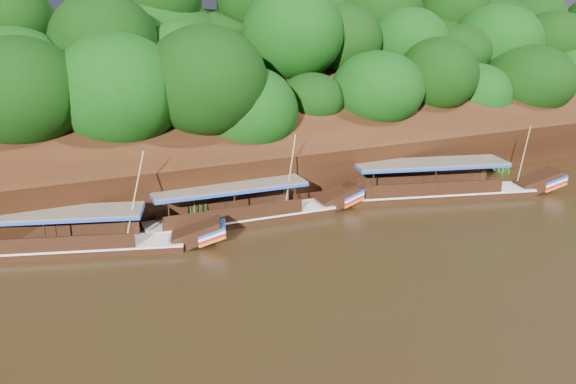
{
  "coord_description": "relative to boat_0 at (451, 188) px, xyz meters",
  "views": [
    {
      "loc": [
        -14.25,
        -22.06,
        12.04
      ],
      "look_at": [
        0.12,
        7.0,
        1.85
      ],
      "focal_mm": 35.0,
      "sensor_mm": 36.0,
      "label": 1
    }
  ],
  "objects": [
    {
      "name": "boat_1",
      "position": [
        -14.2,
        1.73,
        -0.03
      ],
      "size": [
        14.12,
        3.03,
        5.78
      ],
      "rotation": [
        0.0,
        0.0,
        -0.06
      ],
      "color": "black",
      "rests_on": "ground"
    },
    {
      "name": "boat_0",
      "position": [
        0.0,
        0.0,
        0.0
      ],
      "size": [
        15.76,
        6.5,
        5.63
      ],
      "rotation": [
        0.0,
        0.0,
        -0.29
      ],
      "color": "black",
      "rests_on": "ground"
    },
    {
      "name": "reeds",
      "position": [
        -15.85,
        3.17,
        0.33
      ],
      "size": [
        49.85,
        2.44,
        2.15
      ],
      "color": "#1B6218",
      "rests_on": "ground"
    },
    {
      "name": "boat_2",
      "position": [
        -24.28,
        1.35,
        -0.06
      ],
      "size": [
        14.37,
        6.39,
        5.79
      ],
      "rotation": [
        0.0,
        0.0,
        -0.32
      ],
      "color": "black",
      "rests_on": "ground"
    },
    {
      "name": "ground",
      "position": [
        -12.44,
        -6.36,
        -0.58
      ],
      "size": [
        160.0,
        160.0,
        0.0
      ],
      "primitive_type": "plane",
      "color": "black",
      "rests_on": "ground"
    },
    {
      "name": "riverbank",
      "position": [
        -12.45,
        16.37,
        1.31
      ],
      "size": [
        120.0,
        30.06,
        19.4
      ],
      "color": "black",
      "rests_on": "ground"
    }
  ]
}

